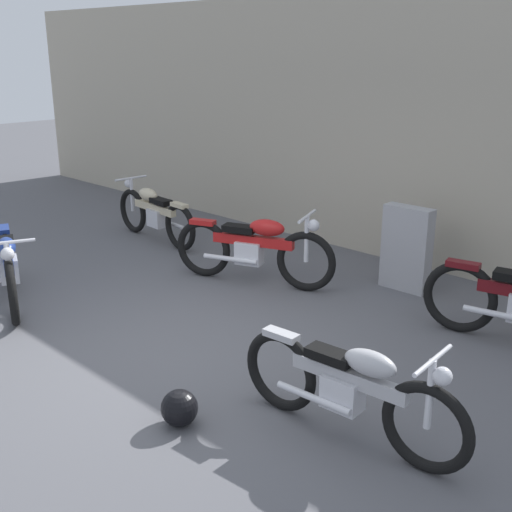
{
  "coord_description": "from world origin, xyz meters",
  "views": [
    {
      "loc": [
        4.52,
        -3.51,
        2.87
      ],
      "look_at": [
        -0.35,
        1.59,
        0.55
      ],
      "focal_mm": 44.74,
      "sensor_mm": 36.0,
      "label": 1
    }
  ],
  "objects_px": {
    "helmet": "(179,408)",
    "motorcycle_cream": "(155,213)",
    "stone_marker": "(406,249)",
    "motorcycle_silver": "(350,388)",
    "motorcycle_red": "(254,248)",
    "motorcycle_blue": "(9,266)"
  },
  "relations": [
    {
      "from": "stone_marker",
      "to": "motorcycle_cream",
      "type": "relative_size",
      "value": 0.52
    },
    {
      "from": "stone_marker",
      "to": "motorcycle_red",
      "type": "height_order",
      "value": "stone_marker"
    },
    {
      "from": "motorcycle_blue",
      "to": "motorcycle_red",
      "type": "bearing_deg",
      "value": 80.1
    },
    {
      "from": "motorcycle_red",
      "to": "stone_marker",
      "type": "bearing_deg",
      "value": 16.44
    },
    {
      "from": "stone_marker",
      "to": "motorcycle_red",
      "type": "xyz_separation_m",
      "value": [
        -1.48,
        -1.14,
        -0.06
      ]
    },
    {
      "from": "helmet",
      "to": "motorcycle_blue",
      "type": "xyz_separation_m",
      "value": [
        -3.41,
        0.29,
        0.3
      ]
    },
    {
      "from": "motorcycle_cream",
      "to": "helmet",
      "type": "bearing_deg",
      "value": 148.75
    },
    {
      "from": "motorcycle_blue",
      "to": "motorcycle_cream",
      "type": "height_order",
      "value": "motorcycle_blue"
    },
    {
      "from": "helmet",
      "to": "motorcycle_blue",
      "type": "distance_m",
      "value": 3.43
    },
    {
      "from": "helmet",
      "to": "motorcycle_red",
      "type": "height_order",
      "value": "motorcycle_red"
    },
    {
      "from": "helmet",
      "to": "motorcycle_cream",
      "type": "bearing_deg",
      "value": 144.3
    },
    {
      "from": "stone_marker",
      "to": "motorcycle_cream",
      "type": "height_order",
      "value": "stone_marker"
    },
    {
      "from": "stone_marker",
      "to": "motorcycle_silver",
      "type": "relative_size",
      "value": 0.53
    },
    {
      "from": "helmet",
      "to": "motorcycle_cream",
      "type": "distance_m",
      "value": 5.18
    },
    {
      "from": "helmet",
      "to": "motorcycle_red",
      "type": "distance_m",
      "value": 3.26
    },
    {
      "from": "stone_marker",
      "to": "helmet",
      "type": "xyz_separation_m",
      "value": [
        0.3,
        -3.86,
        -0.38
      ]
    },
    {
      "from": "stone_marker",
      "to": "motorcycle_silver",
      "type": "distance_m",
      "value": 3.37
    },
    {
      "from": "stone_marker",
      "to": "motorcycle_red",
      "type": "bearing_deg",
      "value": -142.4
    },
    {
      "from": "stone_marker",
      "to": "motorcycle_blue",
      "type": "bearing_deg",
      "value": -131.04
    },
    {
      "from": "motorcycle_blue",
      "to": "motorcycle_cream",
      "type": "bearing_deg",
      "value": 130.09
    },
    {
      "from": "stone_marker",
      "to": "motorcycle_silver",
      "type": "bearing_deg",
      "value": -65.91
    },
    {
      "from": "motorcycle_silver",
      "to": "motorcycle_blue",
      "type": "bearing_deg",
      "value": -177.73
    }
  ]
}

